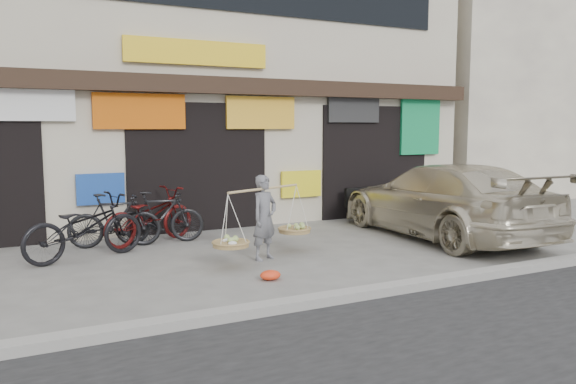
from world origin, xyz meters
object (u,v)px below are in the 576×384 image
suv (442,200)px  bike_2 (149,216)px  street_vendor (265,222)px  bike_0 (84,227)px  bike_1 (160,217)px  bike_3 (115,220)px

suv → bike_2: bearing=-17.0°
street_vendor → suv: (3.98, 0.20, 0.10)m
street_vendor → bike_0: street_vendor is taller
street_vendor → bike_1: 2.44m
bike_2 → suv: size_ratio=0.38×
bike_1 → bike_3: same height
bike_1 → bike_3: (-0.83, 0.00, 0.00)m
bike_0 → bike_2: bike_0 is taller
suv → bike_1: bearing=-17.0°
street_vendor → bike_1: street_vendor is taller
bike_0 → suv: size_ratio=0.40×
street_vendor → bike_1: bearing=97.0°
bike_0 → bike_2: bearing=-74.8°
bike_3 → suv: bearing=-96.9°
bike_1 → suv: size_ratio=0.32×
bike_1 → bike_0: bearing=128.5°
bike_2 → bike_3: bearing=70.8°
bike_3 → suv: suv is taller
bike_0 → bike_1: size_ratio=1.24×
bike_3 → suv: size_ratio=0.32×
bike_1 → bike_3: 0.83m
bike_0 → bike_3: bike_0 is taller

